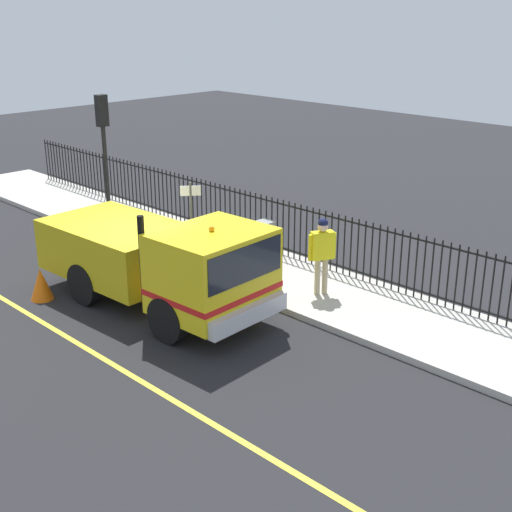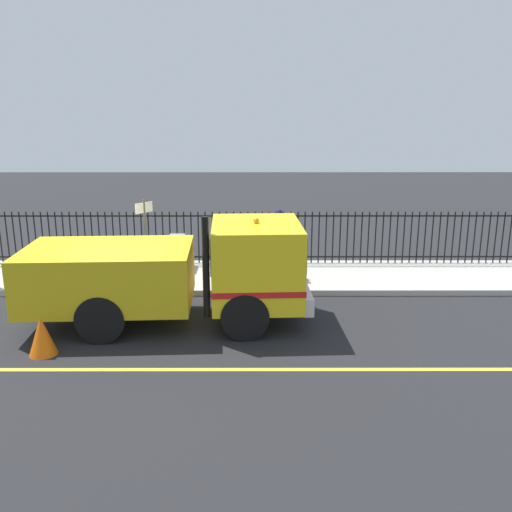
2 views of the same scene
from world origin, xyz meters
TOP-DOWN VIEW (x-y plane):
  - ground_plane at (0.00, 0.00)m, footprint 57.27×57.27m
  - sidewalk_slab at (2.87, 0.00)m, footprint 2.76×26.03m
  - lane_marking at (-2.45, 0.00)m, footprint 0.12×23.43m
  - work_truck at (-0.17, -1.39)m, footprint 2.50×5.99m
  - worker_standing at (2.66, -3.42)m, footprint 0.59×0.44m
  - iron_fence at (4.01, 0.00)m, footprint 0.04×22.16m
  - utility_cabinet at (3.51, -0.65)m, footprint 0.77×0.43m
  - traffic_cone at (-1.81, 1.13)m, footprint 0.52×0.52m
  - street_sign at (1.60, -0.19)m, footprint 0.41×0.34m

SIDE VIEW (x-z plane):
  - ground_plane at x=0.00m, z-range 0.00..0.00m
  - lane_marking at x=-2.45m, z-range 0.00..0.01m
  - sidewalk_slab at x=2.87m, z-range 0.00..0.15m
  - traffic_cone at x=-1.81m, z-range 0.00..0.74m
  - utility_cabinet at x=3.51m, z-range 0.15..1.05m
  - iron_fence at x=4.01m, z-range 0.15..1.64m
  - work_truck at x=-0.17m, z-range -0.04..2.43m
  - worker_standing at x=2.66m, z-range 0.35..2.15m
  - street_sign at x=1.60m, z-range 0.43..2.65m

